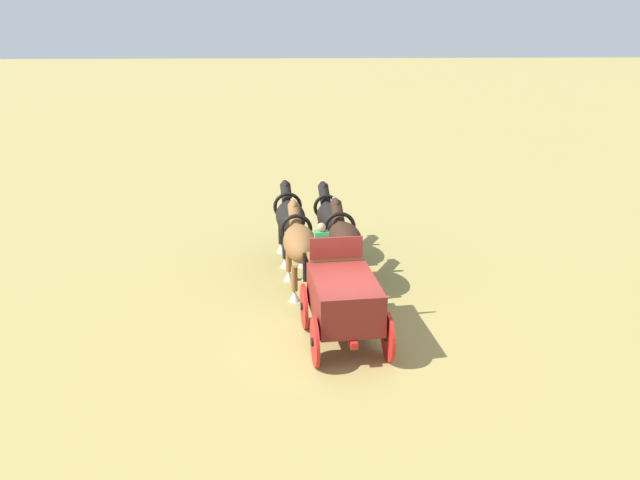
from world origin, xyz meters
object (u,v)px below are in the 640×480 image
(show_wagon, at_px, (343,297))
(draft_horse_rear_near, at_px, (300,244))
(draft_horse_lead_off, at_px, (330,218))
(draft_horse_rear_off, at_px, (344,241))
(draft_horse_lead_near, at_px, (290,218))

(show_wagon, height_order, draft_horse_rear_near, show_wagon)
(draft_horse_lead_off, bearing_deg, draft_horse_rear_near, 159.67)
(show_wagon, bearing_deg, draft_horse_rear_off, -4.78)
(draft_horse_rear_near, distance_m, draft_horse_lead_near, 2.60)
(draft_horse_rear_off, relative_size, draft_horse_lead_off, 1.01)
(show_wagon, height_order, draft_horse_rear_off, show_wagon)
(draft_horse_rear_off, distance_m, draft_horse_lead_off, 2.62)
(draft_horse_lead_near, distance_m, draft_horse_lead_off, 1.30)
(draft_horse_lead_near, bearing_deg, show_wagon, -167.84)
(draft_horse_rear_near, height_order, draft_horse_lead_off, draft_horse_rear_near)
(draft_horse_lead_near, relative_size, draft_horse_lead_off, 1.03)
(draft_horse_rear_off, relative_size, draft_horse_lead_near, 0.98)
(draft_horse_rear_near, distance_m, draft_horse_rear_off, 1.30)
(show_wagon, xyz_separation_m, draft_horse_rear_off, (3.47, -0.29, 0.27))
(show_wagon, xyz_separation_m, draft_horse_lead_off, (6.08, -0.01, 0.18))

